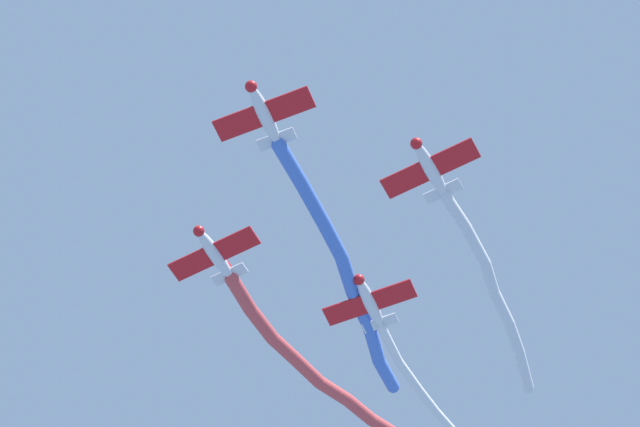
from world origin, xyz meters
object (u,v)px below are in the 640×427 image
object	(u,v)px
airplane_slot	(370,302)
airplane_lead	(264,114)
airplane_right_wing	(214,253)
airplane_left_wing	(430,168)

from	to	relation	value
airplane_slot	airplane_lead	bearing A→B (deg)	-3.47
airplane_lead	airplane_slot	size ratio (longest dim) A/B	1.00
airplane_right_wing	airplane_lead	bearing A→B (deg)	47.39
airplane_left_wing	airplane_right_wing	world-z (taller)	airplane_right_wing
airplane_lead	airplane_slot	world-z (taller)	airplane_lead
airplane_lead	airplane_left_wing	xyz separation A→B (m)	(-4.54, 9.47, -0.40)
airplane_slot	airplane_right_wing	bearing A→B (deg)	-48.51
airplane_left_wing	airplane_slot	xyz separation A→B (m)	(-9.47, -4.52, 0.20)
airplane_lead	airplane_right_wing	bearing A→B (deg)	-138.81
airplane_left_wing	airplane_slot	world-z (taller)	airplane_slot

